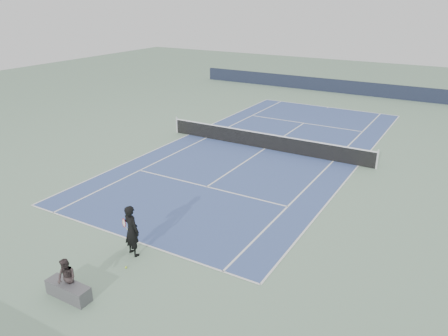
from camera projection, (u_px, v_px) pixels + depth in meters
The scene contains 7 objects.
ground at pixel (265, 149), 25.79m from camera, with size 80.00×80.00×0.00m, color gray.
court_surface at pixel (265, 149), 25.78m from camera, with size 10.97×23.77×0.01m, color #3A4F89.
tennis_net at pixel (265, 141), 25.60m from camera, with size 12.90×0.10×1.07m.
windscreen_far at pixel (349, 87), 39.90m from camera, with size 30.00×0.25×1.20m, color black.
tennis_player at pixel (132, 230), 14.97m from camera, with size 0.85×0.66×1.88m.
tennis_ball at pixel (126, 267), 14.50m from camera, with size 0.07×0.07×0.07m, color #BDE62F.
spectator_bench at pixel (68, 284), 12.96m from camera, with size 1.52×0.60×1.30m.
Camera 1 is at (10.25, -22.26, 8.46)m, focal length 35.00 mm.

